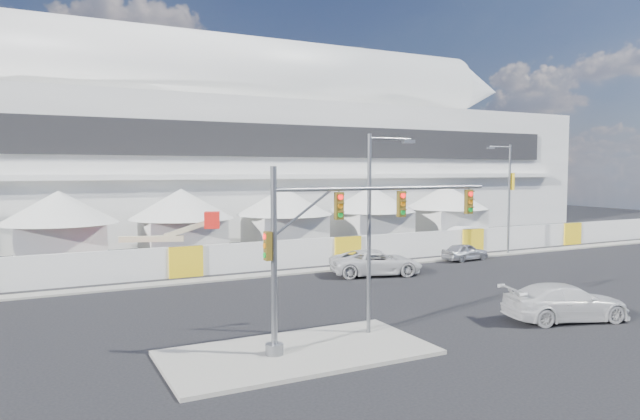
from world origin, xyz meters
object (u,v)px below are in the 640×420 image
pickup_curb (376,262)px  pickup_near (565,302)px  streetlight_median (374,219)px  lot_car_a (467,234)px  boom_lift (143,255)px  traffic_mast (328,245)px  sedan_silver (465,252)px  streetlight_curb (507,191)px

pickup_curb → pickup_near: pickup_curb is taller
streetlight_median → lot_car_a: bearing=42.1°
streetlight_median → boom_lift: 21.14m
pickup_curb → lot_car_a: bearing=-42.9°
traffic_mast → lot_car_a: bearing=40.4°
pickup_near → traffic_mast: bearing=100.7°
boom_lift → pickup_near: bearing=-36.5°
lot_car_a → boom_lift: boom_lift is taller
traffic_mast → streetlight_median: size_ratio=1.23×
sedan_silver → pickup_near: 17.42m
sedan_silver → streetlight_median: size_ratio=0.48×
traffic_mast → boom_lift: (-3.36, 20.83, -2.96)m
pickup_curb → boom_lift: (-13.44, 8.37, 0.25)m
streetlight_median → boom_lift: streetlight_median is taller
streetlight_median → traffic_mast: bearing=-160.8°
traffic_mast → boom_lift: size_ratio=1.22×
pickup_near → traffic_mast: size_ratio=0.57×
pickup_curb → pickup_near: (1.68, -13.53, -0.00)m
streetlight_curb → boom_lift: size_ratio=1.09×
pickup_near → streetlight_curb: streetlight_curb is taller
lot_car_a → pickup_near: bearing=145.9°
pickup_curb → streetlight_curb: 15.49m
pickup_curb → lot_car_a: 20.09m
sedan_silver → pickup_near: pickup_near is taller
pickup_curb → traffic_mast: 16.35m
lot_car_a → streetlight_curb: size_ratio=0.52×
streetlight_median → streetlight_curb: bearing=33.5°
sedan_silver → lot_car_a: 11.48m
lot_car_a → boom_lift: (-30.47, -2.27, 0.32)m
pickup_near → traffic_mast: 12.24m
sedan_silver → streetlight_curb: (5.18, 0.95, 4.54)m
sedan_silver → pickup_curb: 9.60m
traffic_mast → streetlight_curb: 29.13m
streetlight_curb → pickup_near: bearing=-127.8°
boom_lift → streetlight_median: bearing=-54.5°
sedan_silver → boom_lift: (-22.80, 6.27, 0.42)m
lot_car_a → traffic_mast: bearing=128.7°
traffic_mast → streetlight_curb: (24.63, 15.51, 1.16)m
sedan_silver → pickup_curb: size_ratio=0.65×
pickup_near → lot_car_a: 28.64m
sedan_silver → streetlight_curb: streetlight_curb is taller
streetlight_curb → lot_car_a: bearing=71.9°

